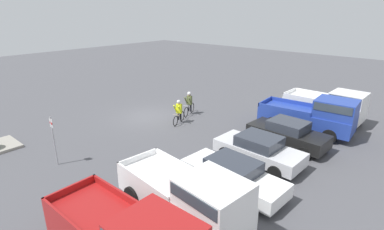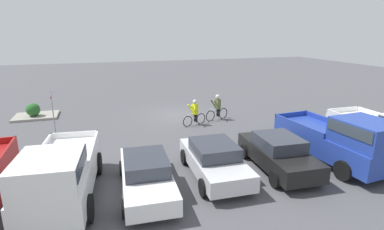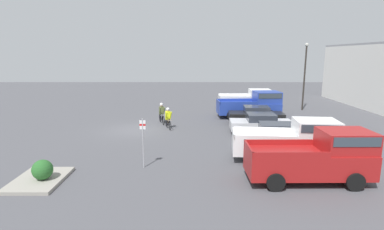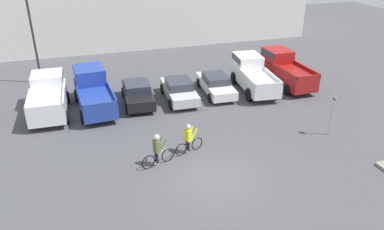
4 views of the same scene
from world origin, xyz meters
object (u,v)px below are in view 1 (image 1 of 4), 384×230
Objects in this scene: sedan_0 at (288,133)px; sedan_1 at (259,149)px; pickup_truck_2 at (190,196)px; cyclist_1 at (189,103)px; sedan_2 at (233,175)px; cyclist_0 at (179,111)px; fire_lane_sign at (53,136)px; pickup_truck_0 at (329,105)px; pickup_truck_1 at (315,115)px.

sedan_0 is 2.81m from sedan_1.
cyclist_1 is at bearing -138.26° from pickup_truck_2.
sedan_0 is 2.50× the size of cyclist_1.
sedan_2 is 0.85× the size of pickup_truck_2.
sedan_0 is 2.69× the size of cyclist_0.
cyclist_0 is 0.66× the size of fire_lane_sign.
pickup_truck_0 is at bearing 122.79° from cyclist_1.
cyclist_1 reaches higher than cyclist_0.
cyclist_1 is at bearing -113.20° from sedan_1.
sedan_1 is at bearing -6.76° from pickup_truck_1.
cyclist_0 is (-7.05, -7.22, -0.33)m from pickup_truck_2.
fire_lane_sign is at bearing -38.55° from sedan_0.
sedan_1 is (8.39, -0.62, -0.42)m from pickup_truck_0.
sedan_2 is (11.19, -0.26, -0.46)m from pickup_truck_0.
pickup_truck_0 is 11.20m from sedan_2.
fire_lane_sign is at bearing -32.99° from pickup_truck_1.
pickup_truck_1 is 11.29m from pickup_truck_2.
sedan_0 is 5.60m from sedan_2.
pickup_truck_2 reaches higher than sedan_0.
pickup_truck_0 is at bearing 133.38° from cyclist_0.
sedan_1 is at bearing 66.80° from cyclist_1.
pickup_truck_1 is at bearing 177.88° from sedan_2.
pickup_truck_2 reaches higher than cyclist_1.
cyclist_0 is (4.24, -7.45, -0.37)m from pickup_truck_1.
pickup_truck_1 reaches higher than sedan_0.
pickup_truck_2 is at bearing -1.16° from pickup_truck_1.
pickup_truck_1 is at bearing 1.02° from pickup_truck_0.
pickup_truck_0 is 14.04m from pickup_truck_2.
pickup_truck_0 is 3.10× the size of cyclist_0.
fire_lane_sign reaches higher than pickup_truck_0.
sedan_2 is at bearing 52.49° from cyclist_1.
pickup_truck_2 is (2.85, 0.08, 0.48)m from sedan_2.
fire_lane_sign is (1.07, -7.79, 0.36)m from pickup_truck_2.
pickup_truck_0 is at bearing 178.66° from sedan_2.
fire_lane_sign is at bearing -63.03° from sedan_2.
sedan_0 is at bearing 141.45° from fire_lane_sign.
cyclist_0 is at bearing 175.96° from fire_lane_sign.
fire_lane_sign reaches higher than cyclist_1.
cyclist_0 is at bearing -120.46° from sedan_2.
pickup_truck_1 is 8.58m from cyclist_0.
sedan_2 is 8.28m from cyclist_0.
pickup_truck_1 is 2.25× the size of fire_lane_sign.
pickup_truck_0 is at bearing 152.19° from fire_lane_sign.
pickup_truck_0 is at bearing -178.98° from pickup_truck_1.
sedan_1 is 0.94× the size of sedan_2.
pickup_truck_0 is 0.92× the size of pickup_truck_2.
sedan_1 is 6.92m from cyclist_0.
fire_lane_sign reaches higher than sedan_0.
cyclist_1 is at bearing -179.44° from fire_lane_sign.
cyclist_1 is (5.20, -8.07, -0.26)m from pickup_truck_0.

